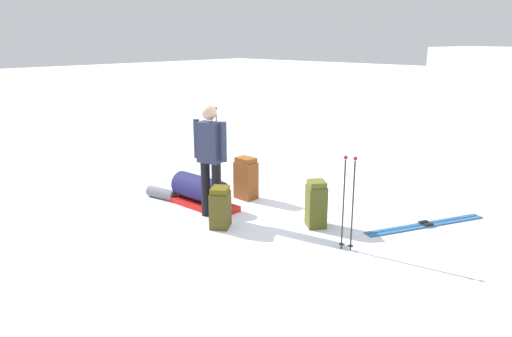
{
  "coord_description": "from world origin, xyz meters",
  "views": [
    {
      "loc": [
        4.87,
        -5.26,
        2.64
      ],
      "look_at": [
        0.0,
        0.0,
        0.7
      ],
      "focal_mm": 34.27,
      "sensor_mm": 36.0,
      "label": 1
    }
  ],
  "objects": [
    {
      "name": "ski_poles_planted_far",
      "position": [
        -1.78,
        0.78,
        0.77
      ],
      "size": [
        0.17,
        0.1,
        1.39
      ],
      "color": "black",
      "rests_on": "ground_plane"
    },
    {
      "name": "gear_sled",
      "position": [
        -0.86,
        -0.39,
        0.22
      ],
      "size": [
        1.38,
        0.48,
        0.49
      ],
      "color": "red",
      "rests_on": "ground_plane"
    },
    {
      "name": "backpack_bright",
      "position": [
        1.03,
        0.15,
        0.33
      ],
      "size": [
        0.4,
        0.39,
        0.68
      ],
      "color": "#4D4E1B",
      "rests_on": "ground_plane"
    },
    {
      "name": "backpack_large_dark",
      "position": [
        -0.57,
        0.37,
        0.35
      ],
      "size": [
        0.35,
        0.27,
        0.71
      ],
      "color": "brown",
      "rests_on": "ground_plane"
    },
    {
      "name": "skier_standing",
      "position": [
        -0.36,
        -0.6,
        0.95
      ],
      "size": [
        0.56,
        0.29,
        1.7
      ],
      "color": "black",
      "rests_on": "ground_plane"
    },
    {
      "name": "ski_pair_near",
      "position": [
        2.19,
        1.25,
        0.01
      ],
      "size": [
        1.02,
        1.87,
        0.05
      ],
      "color": "#2C629D",
      "rests_on": "ground_plane"
    },
    {
      "name": "ski_poles_planted_near",
      "position": [
        1.79,
        -0.24,
        0.69
      ],
      "size": [
        0.18,
        0.1,
        1.24
      ],
      "color": "#27241E",
      "rests_on": "ground_plane"
    },
    {
      "name": "ground_plane",
      "position": [
        0.0,
        0.0,
        0.0
      ],
      "size": [
        80.0,
        80.0,
        0.0
      ],
      "primitive_type": "plane",
      "color": "white"
    },
    {
      "name": "backpack_small_spare",
      "position": [
        0.05,
        -0.8,
        0.29
      ],
      "size": [
        0.39,
        0.41,
        0.59
      ],
      "color": "#4F4419",
      "rests_on": "ground_plane"
    },
    {
      "name": "sleeping_mat_rolled",
      "position": [
        -1.62,
        -0.6,
        0.09
      ],
      "size": [
        0.57,
        0.28,
        0.18
      ],
      "primitive_type": "cylinder",
      "rotation": [
        0.0,
        1.57,
        3.32
      ],
      "color": "slate",
      "rests_on": "ground_plane"
    }
  ]
}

